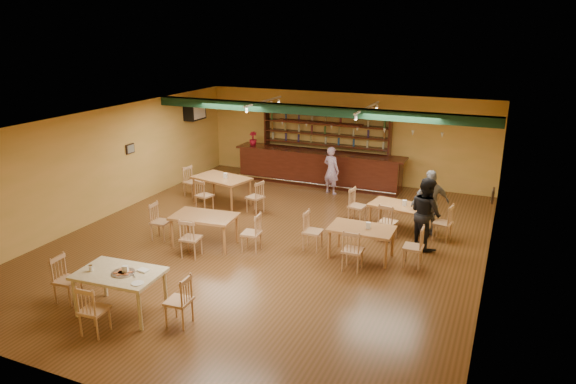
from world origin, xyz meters
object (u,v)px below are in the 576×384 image
at_px(dining_table_d, 361,242).
at_px(near_table, 121,292).
at_px(dining_table_b, 398,218).
at_px(dining_table_a, 222,191).
at_px(dining_table_c, 205,230).
at_px(patron_right_a, 426,213).
at_px(patron_bar, 331,170).
at_px(bar_counter, 319,168).

height_order(dining_table_d, near_table, near_table).
relative_size(dining_table_b, near_table, 0.93).
bearing_deg(dining_table_a, dining_table_c, -54.83).
bearing_deg(dining_table_a, patron_right_a, 4.45).
bearing_deg(dining_table_a, patron_bar, 52.84).
bearing_deg(bar_counter, dining_table_d, -60.20).
distance_m(dining_table_c, dining_table_d, 3.77).
height_order(dining_table_a, dining_table_c, dining_table_a).
bearing_deg(dining_table_c, patron_bar, 68.18).
distance_m(bar_counter, dining_table_d, 5.92).
relative_size(dining_table_a, patron_right_a, 0.95).
bearing_deg(near_table, bar_counter, 82.85).
bearing_deg(bar_counter, dining_table_c, -97.11).
relative_size(dining_table_b, dining_table_d, 0.98).
bearing_deg(dining_table_c, near_table, -91.08).
bearing_deg(dining_table_c, patron_right_a, 16.31).
bearing_deg(dining_table_d, patron_right_a, 43.51).
distance_m(dining_table_a, patron_right_a, 6.17).
height_order(dining_table_b, dining_table_d, dining_table_d).
height_order(bar_counter, dining_table_c, bar_counter).
distance_m(bar_counter, patron_bar, 1.12).
bearing_deg(bar_counter, near_table, -92.89).
relative_size(bar_counter, dining_table_d, 3.97).
xyz_separation_m(dining_table_b, dining_table_d, (-0.42, -1.98, 0.01)).
xyz_separation_m(dining_table_a, dining_table_d, (4.87, -2.05, -0.05)).
bearing_deg(dining_table_b, dining_table_c, -136.17).
bearing_deg(dining_table_d, dining_table_c, -168.11).
relative_size(dining_table_b, patron_right_a, 0.82).
distance_m(dining_table_a, dining_table_d, 5.28).
relative_size(dining_table_c, patron_right_a, 0.88).
bearing_deg(near_table, dining_table_c, 90.44).
bearing_deg(dining_table_b, dining_table_a, -171.15).
distance_m(dining_table_a, patron_bar, 3.50).
bearing_deg(patron_right_a, dining_table_c, 66.94).
xyz_separation_m(near_table, patron_right_a, (4.63, 5.32, 0.46)).
bearing_deg(dining_table_a, dining_table_d, -10.27).
distance_m(dining_table_b, near_table, 7.22).
xyz_separation_m(bar_counter, dining_table_b, (3.36, -3.15, -0.21)).
height_order(patron_bar, patron_right_a, patron_right_a).
bearing_deg(near_table, patron_right_a, 44.70).
xyz_separation_m(dining_table_b, patron_bar, (-2.63, 2.32, 0.41)).
height_order(dining_table_a, dining_table_d, dining_table_a).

